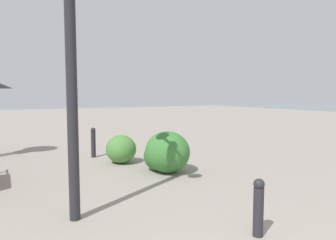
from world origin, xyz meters
TOP-DOWN VIEW (x-y plane):
  - lamppost at (3.69, 0.67)m, footprint 0.98×0.28m
  - bollard_near at (2.19, -1.11)m, footprint 0.13×0.13m
  - bollard_mid at (7.60, -0.59)m, footprint 0.13×0.13m
  - shrub_low at (5.31, -1.57)m, footprint 1.03×0.93m
  - shrub_round at (5.52, -1.48)m, footprint 0.72×0.65m
  - shrub_wide at (6.61, -1.00)m, footprint 0.80×0.72m

SIDE VIEW (x-z plane):
  - shrub_round at x=5.52m, z-range 0.00..0.62m
  - shrub_wide at x=6.61m, z-range 0.00..0.68m
  - bollard_near at x=2.19m, z-range 0.02..0.70m
  - bollard_mid at x=7.60m, z-range 0.02..0.80m
  - shrub_low at x=5.31m, z-range 0.00..0.87m
  - lamppost at x=3.69m, z-range 0.67..4.75m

